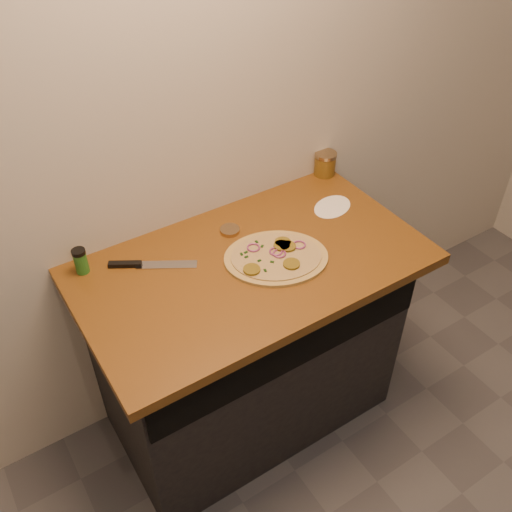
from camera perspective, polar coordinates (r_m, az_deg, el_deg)
cabinet at (r=2.31m, az=-0.84°, el=-8.87°), size 1.10×0.60×0.86m
countertop at (r=1.97m, az=-0.50°, el=-0.86°), size 1.20×0.70×0.04m
pizza at (r=1.96m, az=2.05°, el=-0.08°), size 0.47×0.47×0.02m
chefs_knife at (r=1.96m, az=-11.07°, el=-0.85°), size 0.27×0.18×0.02m
mason_jar_lid at (r=2.07m, az=-2.63°, el=2.58°), size 0.09×0.09×0.02m
salsa_jar at (r=2.39m, az=6.91°, el=9.17°), size 0.09×0.09×0.10m
spice_shaker at (r=1.97m, az=-17.13°, el=-0.47°), size 0.05×0.05×0.09m
flour_spill at (r=2.22m, az=7.64°, el=4.90°), size 0.22×0.22×0.00m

